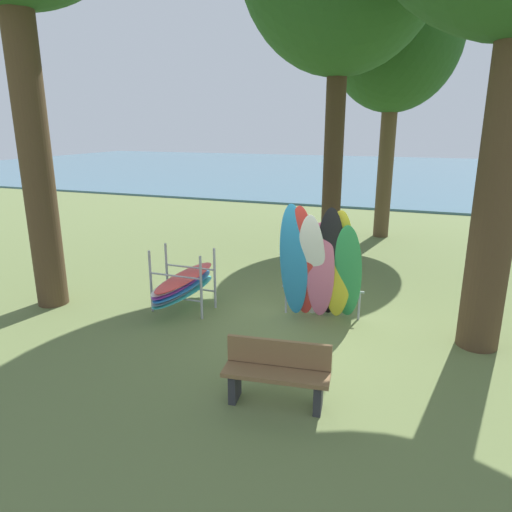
{
  "coord_description": "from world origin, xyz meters",
  "views": [
    {
      "loc": [
        2.02,
        -7.62,
        3.57
      ],
      "look_at": [
        -1.01,
        0.57,
        1.1
      ],
      "focal_mm": 32.41,
      "sensor_mm": 36.0,
      "label": 1
    }
  ],
  "objects_px": {
    "leaning_board_pile": "(320,267)",
    "park_bench": "(277,372)",
    "tree_mid_behind": "(395,35)",
    "board_storage_rack": "(183,283)"
  },
  "relations": [
    {
      "from": "leaning_board_pile",
      "to": "board_storage_rack",
      "type": "xyz_separation_m",
      "value": [
        -2.66,
        -0.37,
        -0.52
      ]
    },
    {
      "from": "board_storage_rack",
      "to": "leaning_board_pile",
      "type": "bearing_deg",
      "value": 7.91
    },
    {
      "from": "tree_mid_behind",
      "to": "board_storage_rack",
      "type": "distance_m",
      "value": 10.22
    },
    {
      "from": "tree_mid_behind",
      "to": "board_storage_rack",
      "type": "height_order",
      "value": "tree_mid_behind"
    },
    {
      "from": "park_bench",
      "to": "board_storage_rack",
      "type": "bearing_deg",
      "value": 138.33
    },
    {
      "from": "tree_mid_behind",
      "to": "leaning_board_pile",
      "type": "height_order",
      "value": "tree_mid_behind"
    },
    {
      "from": "leaning_board_pile",
      "to": "board_storage_rack",
      "type": "relative_size",
      "value": 1.08
    },
    {
      "from": "park_bench",
      "to": "leaning_board_pile",
      "type": "bearing_deg",
      "value": 91.68
    },
    {
      "from": "leaning_board_pile",
      "to": "park_bench",
      "type": "height_order",
      "value": "leaning_board_pile"
    },
    {
      "from": "leaning_board_pile",
      "to": "park_bench",
      "type": "distance_m",
      "value": 2.88
    }
  ]
}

